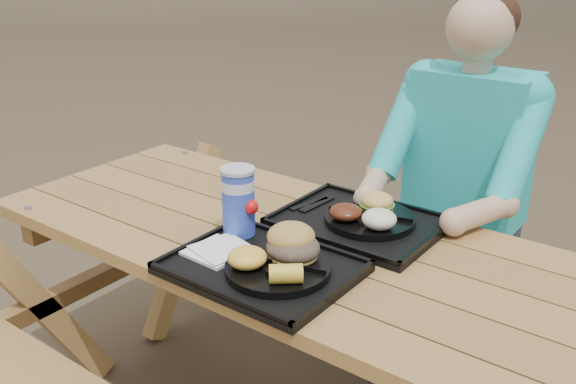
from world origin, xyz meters
The scene contains 17 objects.
picnic_table centered at (0.00, 0.00, 0.38)m, with size 1.80×1.49×0.75m, color #999999, non-canonical shape.
tray_near centered at (0.08, -0.21, 0.76)m, with size 0.45×0.35×0.02m, color black.
tray_far centered at (0.13, 0.16, 0.76)m, with size 0.45×0.35×0.02m, color black.
plate_near centered at (0.13, -0.22, 0.78)m, with size 0.26×0.26×0.02m, color black.
plate_far centered at (0.16, 0.17, 0.78)m, with size 0.26×0.26×0.02m, color black.
napkin_stack centered at (-0.06, -0.23, 0.78)m, with size 0.14×0.14×0.02m, color white.
soda_cup centered at (-0.09, -0.11, 0.86)m, with size 0.09×0.09×0.18m, color #1837B9.
condiment_bbq centered at (0.08, -0.08, 0.78)m, with size 0.05×0.05×0.03m, color black.
condiment_mustard centered at (0.14, -0.10, 0.79)m, with size 0.05×0.05×0.03m, color yellow.
sandwich centered at (0.14, -0.16, 0.86)m, with size 0.13×0.13×0.13m, color #C09243, non-canonical shape.
mac_cheese centered at (0.08, -0.27, 0.81)m, with size 0.10×0.10×0.05m, color yellow.
corn_cob centered at (0.20, -0.27, 0.81)m, with size 0.08×0.08×0.05m, color yellow, non-canonical shape.
cutlery_far centered at (-0.03, 0.18, 0.77)m, with size 0.03×0.15×0.01m, color black.
burger centered at (0.16, 0.22, 0.83)m, with size 0.10×0.10×0.09m, color #F0B654, non-canonical shape.
baked_beans centered at (0.12, 0.11, 0.81)m, with size 0.09×0.09×0.04m, color #572411.
potato_salad centered at (0.22, 0.12, 0.82)m, with size 0.10×0.10×0.05m, color white.
diner centered at (0.24, 0.69, 0.64)m, with size 0.48×0.84×1.28m, color teal, non-canonical shape.
Camera 1 is at (0.98, -1.30, 1.54)m, focal length 40.00 mm.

